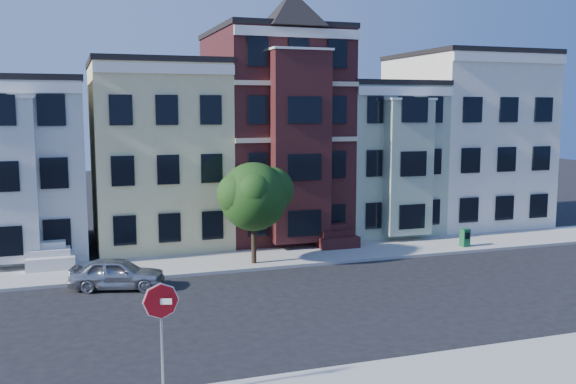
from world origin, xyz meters
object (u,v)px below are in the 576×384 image
object	(u,v)px
newspaper_box	(465,238)
stop_sign	(162,334)
parked_car	(117,273)
street_tree	(254,201)

from	to	relation	value
newspaper_box	stop_sign	size ratio (longest dim) A/B	0.28
parked_car	newspaper_box	xyz separation A→B (m)	(18.63, 1.92, -0.04)
stop_sign	newspaper_box	bearing A→B (deg)	52.89
street_tree	stop_sign	size ratio (longest dim) A/B	1.75
parked_car	stop_sign	xyz separation A→B (m)	(0.36, -11.47, 1.22)
newspaper_box	parked_car	bearing A→B (deg)	179.56
parked_car	stop_sign	size ratio (longest dim) A/B	1.14
stop_sign	street_tree	bearing A→B (deg)	81.68
newspaper_box	stop_sign	xyz separation A→B (m)	(-18.27, -13.39, 1.26)
street_tree	newspaper_box	xyz separation A→B (m)	(12.00, -0.08, -2.57)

